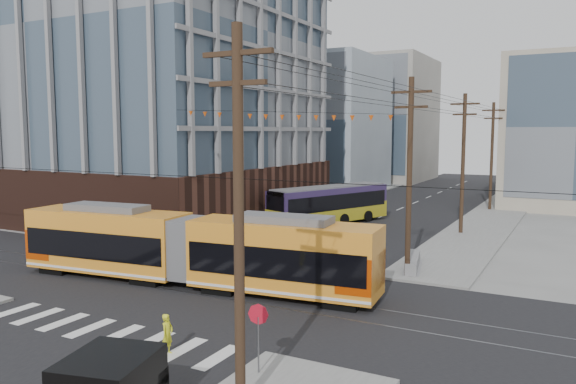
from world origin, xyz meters
name	(u,v)px	position (x,y,z in m)	size (l,w,h in m)	color
ground	(154,311)	(0.00, 0.00, 0.00)	(160.00, 160.00, 0.00)	slate
office_building	(136,67)	(-22.00, 23.00, 14.30)	(30.00, 25.00, 28.60)	#381E16
bg_bldg_nw_near	(312,125)	(-17.00, 52.00, 9.00)	(18.00, 16.00, 18.00)	#8C99A5
bg_bldg_nw_far	(379,120)	(-14.00, 72.00, 10.00)	(16.00, 18.00, 20.00)	gray
utility_pole_near	(239,225)	(8.50, -6.00, 5.50)	(0.30, 0.30, 11.00)	black
utility_pole_far	(510,152)	(8.50, 56.00, 5.50)	(0.30, 0.30, 11.00)	black
streetcar	(190,249)	(-1.23, 4.22, 1.94)	(20.17, 2.84, 3.89)	orange
city_bus	(329,205)	(-2.66, 25.65, 1.72)	(2.63, 12.15, 3.44)	#2B1D45
parked_car_silver	(215,240)	(-5.02, 11.81, 0.76)	(1.61, 4.61, 1.52)	gray
parked_car_white	(241,229)	(-5.91, 16.49, 0.69)	(1.95, 4.79, 1.39)	#B8B8B8
parked_car_grey	(287,217)	(-5.85, 23.82, 0.64)	(2.11, 4.58, 1.27)	gray
pedestrian	(167,334)	(3.81, -3.62, 0.76)	(0.55, 0.36, 1.52)	yellow
stop_sign	(258,343)	(7.70, -3.66, 1.16)	(0.71, 0.71, 2.32)	red
jersey_barrier	(413,263)	(8.30, 12.87, 0.42)	(0.94, 4.17, 0.83)	gray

